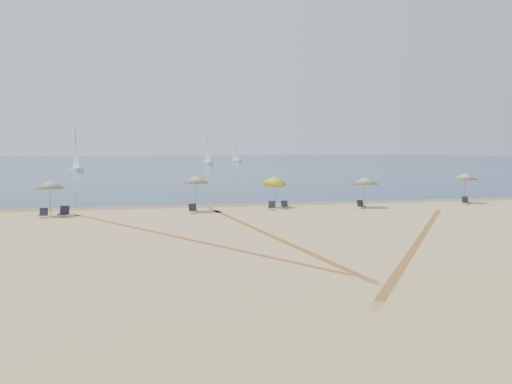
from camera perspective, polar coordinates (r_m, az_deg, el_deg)
ground at (r=23.70m, az=11.71°, el=-6.58°), size 160.00×160.00×0.00m
ocean at (r=246.24m, az=-11.49°, el=3.09°), size 500.00×500.00×0.00m
wet_sand at (r=46.32m, az=-1.18°, el=-1.25°), size 500.00×500.00×0.00m
umbrella_1 at (r=40.33m, az=-19.67°, el=0.72°), size 1.94×1.94×2.47m
umbrella_2 at (r=40.95m, az=-6.00°, el=1.26°), size 1.92×1.92×2.66m
umbrella_3 at (r=43.74m, az=1.83°, el=1.19°), size 1.87×1.95×2.63m
umbrella_4 at (r=44.45m, az=10.68°, el=1.12°), size 2.14×2.14×2.41m
umbrella_5 at (r=50.52m, az=19.92°, el=1.47°), size 2.15×2.15×2.56m
chair_1 at (r=39.87m, az=-20.22°, el=-2.00°), size 0.53×0.62×0.63m
chair_2 at (r=39.74m, az=-18.42°, el=-1.90°), size 0.78×0.85×0.73m
chair_3 at (r=40.29m, az=-6.22°, el=-1.68°), size 0.65×0.72×0.66m
chair_4 at (r=42.31m, az=1.57°, el=-1.39°), size 0.70×0.76×0.64m
chair_5 at (r=42.94m, az=2.88°, el=-1.32°), size 0.56×0.64×0.62m
chair_6 at (r=44.03m, az=10.32°, el=-1.25°), size 0.59×0.67×0.62m
chair_7 at (r=49.61m, az=19.99°, el=-0.82°), size 0.54×0.63×0.63m
sailboat_0 at (r=127.15m, az=-17.35°, el=3.23°), size 3.39×6.09×8.82m
sailboat_1 at (r=178.20m, az=-4.83°, el=3.69°), size 2.71×6.58×9.53m
sailboat_2 at (r=214.39m, az=-2.02°, el=3.63°), size 3.50×5.06×7.51m
tire_tracks at (r=30.66m, az=2.04°, el=-4.05°), size 51.61×43.66×0.00m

